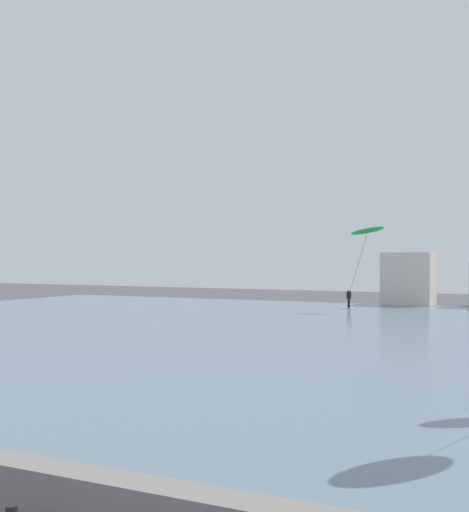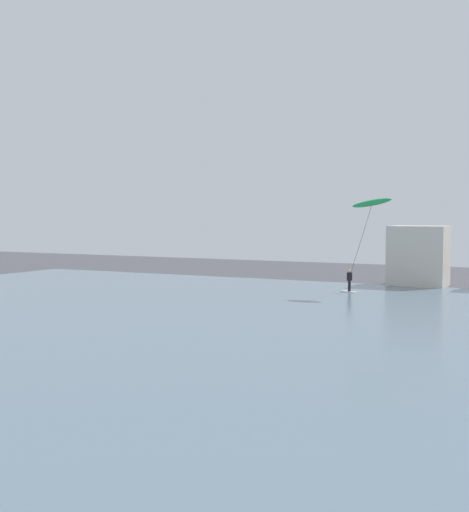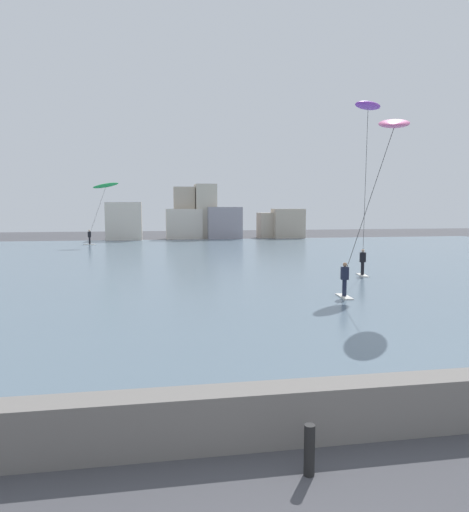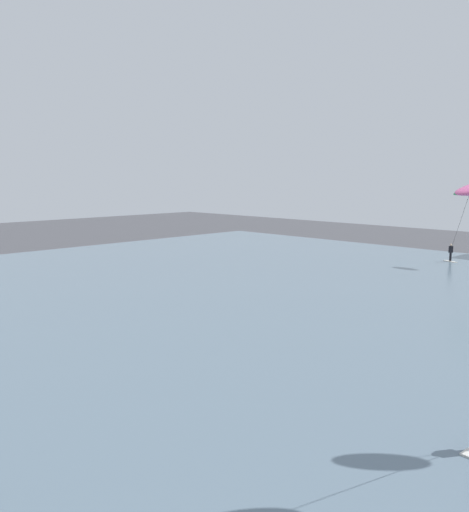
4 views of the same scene
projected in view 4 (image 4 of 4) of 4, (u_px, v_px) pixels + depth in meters
name	position (u px, v px, depth m)	size (l,w,h in m)	color
water_bay	(444.00, 317.00, 30.82)	(84.00, 52.00, 0.10)	slate
kitesurfer_green	(467.00, 200.00, 47.14)	(4.17, 2.78, 6.97)	silver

